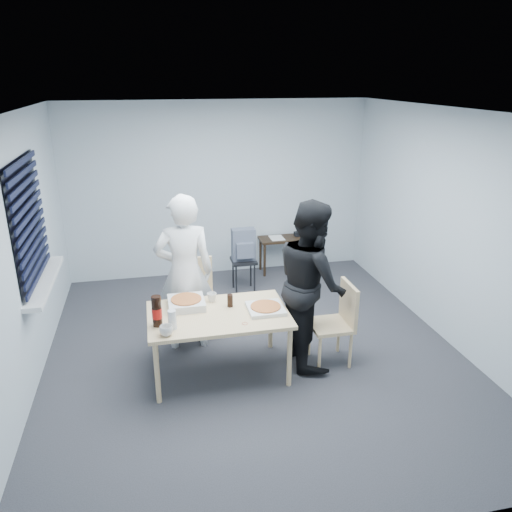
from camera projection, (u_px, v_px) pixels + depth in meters
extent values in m
plane|color=#2D2C31|center=(254.00, 351.00, 5.60)|extent=(5.00, 5.00, 0.00)
plane|color=white|center=(254.00, 111.00, 4.71)|extent=(5.00, 5.00, 0.00)
plane|color=silver|center=(219.00, 190.00, 7.45)|extent=(4.50, 0.00, 4.50)
plane|color=silver|center=(345.00, 376.00, 2.86)|extent=(4.50, 0.00, 4.50)
plane|color=silver|center=(21.00, 258.00, 4.70)|extent=(0.00, 5.00, 5.00)
plane|color=silver|center=(449.00, 228.00, 5.61)|extent=(0.00, 5.00, 5.00)
plane|color=black|center=(27.00, 221.00, 4.99)|extent=(0.00, 1.30, 1.30)
cube|color=black|center=(30.00, 221.00, 4.99)|extent=(0.04, 1.30, 1.25)
cube|color=silver|center=(45.00, 281.00, 5.23)|extent=(0.18, 1.42, 0.05)
cube|color=beige|center=(218.00, 315.00, 4.99)|extent=(1.40, 0.89, 0.04)
cylinder|color=beige|center=(157.00, 373.00, 4.63)|extent=(0.05, 0.05, 0.64)
cylinder|color=beige|center=(155.00, 333.00, 5.33)|extent=(0.05, 0.05, 0.64)
cylinder|color=beige|center=(289.00, 357.00, 4.89)|extent=(0.05, 0.05, 0.64)
cylinder|color=beige|center=(271.00, 321.00, 5.59)|extent=(0.05, 0.05, 0.64)
cube|color=beige|center=(197.00, 299.00, 5.89)|extent=(0.42, 0.42, 0.04)
cube|color=beige|center=(195.00, 274.00, 5.98)|extent=(0.42, 0.04, 0.44)
cylinder|color=beige|center=(185.00, 324.00, 5.77)|extent=(0.03, 0.03, 0.41)
cylinder|color=beige|center=(183.00, 311.00, 6.08)|extent=(0.03, 0.03, 0.41)
cylinder|color=beige|center=(214.00, 321.00, 5.84)|extent=(0.03, 0.03, 0.41)
cylinder|color=beige|center=(210.00, 309.00, 6.15)|extent=(0.03, 0.03, 0.41)
cube|color=beige|center=(331.00, 325.00, 5.27)|extent=(0.42, 0.42, 0.04)
cube|color=beige|center=(349.00, 303.00, 5.23)|extent=(0.04, 0.42, 0.44)
cylinder|color=beige|center=(320.00, 354.00, 5.16)|extent=(0.03, 0.03, 0.41)
cylinder|color=beige|center=(309.00, 338.00, 5.47)|extent=(0.03, 0.03, 0.41)
cylinder|color=beige|center=(350.00, 350.00, 5.23)|extent=(0.03, 0.03, 0.41)
cylinder|color=beige|center=(339.00, 335.00, 5.54)|extent=(0.03, 0.03, 0.41)
imported|color=white|center=(185.00, 273.00, 5.45)|extent=(0.65, 0.42, 1.77)
imported|color=black|center=(311.00, 283.00, 5.18)|extent=(0.47, 0.86, 1.77)
cube|color=#322013|center=(286.00, 239.00, 7.71)|extent=(0.83, 0.37, 0.04)
cylinder|color=#322013|center=(265.00, 260.00, 7.60)|extent=(0.04, 0.04, 0.52)
cylinder|color=#322013|center=(260.00, 254.00, 7.87)|extent=(0.04, 0.04, 0.52)
cylinder|color=#322013|center=(312.00, 257.00, 7.75)|extent=(0.04, 0.04, 0.52)
cylinder|color=#322013|center=(306.00, 251.00, 8.02)|extent=(0.04, 0.04, 0.52)
cube|color=black|center=(244.00, 261.00, 7.03)|extent=(0.34, 0.34, 0.04)
cylinder|color=black|center=(236.00, 280.00, 6.97)|extent=(0.04, 0.04, 0.44)
cylinder|color=black|center=(233.00, 274.00, 7.21)|extent=(0.04, 0.04, 0.44)
cylinder|color=black|center=(255.00, 279.00, 7.02)|extent=(0.04, 0.04, 0.44)
cylinder|color=black|center=(251.00, 272.00, 7.26)|extent=(0.04, 0.04, 0.44)
cube|color=slate|center=(243.00, 244.00, 6.95)|extent=(0.32, 0.17, 0.45)
cube|color=slate|center=(245.00, 251.00, 6.86)|extent=(0.24, 0.06, 0.21)
cube|color=silver|center=(186.00, 305.00, 5.12)|extent=(0.37, 0.37, 0.04)
cube|color=silver|center=(186.00, 301.00, 5.11)|extent=(0.37, 0.37, 0.04)
cylinder|color=#CC7F38|center=(186.00, 299.00, 5.10)|extent=(0.31, 0.31, 0.01)
cube|color=silver|center=(266.00, 309.00, 5.04)|extent=(0.36, 0.36, 0.04)
cylinder|color=#CC7F38|center=(266.00, 306.00, 5.03)|extent=(0.31, 0.31, 0.01)
imported|color=silver|center=(166.00, 331.00, 4.55)|extent=(0.17, 0.17, 0.10)
imported|color=silver|center=(212.00, 297.00, 5.23)|extent=(0.10, 0.10, 0.09)
cylinder|color=black|center=(230.00, 301.00, 5.11)|extent=(0.07, 0.07, 0.13)
cylinder|color=black|center=(157.00, 311.00, 4.69)|extent=(0.09, 0.09, 0.31)
cylinder|color=red|center=(157.00, 313.00, 4.70)|extent=(0.10, 0.10, 0.10)
cylinder|color=silver|center=(172.00, 320.00, 4.65)|extent=(0.10, 0.10, 0.19)
torus|color=red|center=(245.00, 324.00, 4.78)|extent=(0.06, 0.06, 0.00)
cube|color=white|center=(277.00, 238.00, 7.68)|extent=(0.30, 0.34, 0.00)
cube|color=black|center=(299.00, 234.00, 7.78)|extent=(0.15, 0.11, 0.06)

